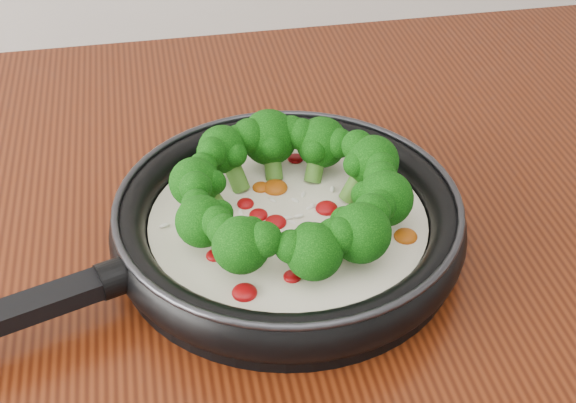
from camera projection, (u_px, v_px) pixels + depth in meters
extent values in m
cylinder|color=black|center=(288.00, 241.00, 0.71)|extent=(0.37, 0.37, 0.01)
torus|color=black|center=(288.00, 221.00, 0.70)|extent=(0.39, 0.39, 0.03)
torus|color=#2D2D33|center=(288.00, 202.00, 0.68)|extent=(0.38, 0.38, 0.01)
cube|color=black|center=(14.00, 313.00, 0.60)|extent=(0.18, 0.08, 0.02)
cylinder|color=black|center=(116.00, 277.00, 0.63)|extent=(0.04, 0.04, 0.03)
cylinder|color=white|center=(288.00, 227.00, 0.70)|extent=(0.31, 0.31, 0.02)
ellipsoid|color=#98070A|center=(258.00, 215.00, 0.70)|extent=(0.02, 0.02, 0.01)
ellipsoid|color=#98070A|center=(276.00, 222.00, 0.69)|extent=(0.03, 0.03, 0.01)
ellipsoid|color=#AF490B|center=(275.00, 188.00, 0.73)|extent=(0.03, 0.03, 0.01)
ellipsoid|color=#98070A|center=(245.00, 293.00, 0.62)|extent=(0.03, 0.03, 0.01)
ellipsoid|color=#98070A|center=(296.00, 159.00, 0.76)|extent=(0.02, 0.02, 0.01)
ellipsoid|color=#AF490B|center=(206.00, 181.00, 0.73)|extent=(0.03, 0.03, 0.01)
ellipsoid|color=#98070A|center=(246.00, 204.00, 0.71)|extent=(0.02, 0.02, 0.01)
ellipsoid|color=#98070A|center=(354.00, 221.00, 0.69)|extent=(0.02, 0.02, 0.01)
ellipsoid|color=#AF490B|center=(261.00, 187.00, 0.73)|extent=(0.02, 0.02, 0.01)
ellipsoid|color=#98070A|center=(307.00, 230.00, 0.68)|extent=(0.02, 0.02, 0.01)
ellipsoid|color=#98070A|center=(215.00, 255.00, 0.65)|extent=(0.02, 0.02, 0.01)
ellipsoid|color=#AF490B|center=(205.00, 183.00, 0.73)|extent=(0.02, 0.02, 0.01)
ellipsoid|color=#98070A|center=(327.00, 208.00, 0.70)|extent=(0.02, 0.02, 0.01)
ellipsoid|color=#98070A|center=(319.00, 157.00, 0.77)|extent=(0.03, 0.03, 0.01)
ellipsoid|color=#AF490B|center=(374.00, 225.00, 0.68)|extent=(0.03, 0.03, 0.01)
ellipsoid|color=#98070A|center=(292.00, 277.00, 0.63)|extent=(0.02, 0.02, 0.01)
ellipsoid|color=#98070A|center=(214.00, 220.00, 0.69)|extent=(0.02, 0.02, 0.01)
ellipsoid|color=#AF490B|center=(406.00, 236.00, 0.67)|extent=(0.02, 0.02, 0.01)
ellipsoid|color=white|center=(301.00, 272.00, 0.64)|extent=(0.01, 0.01, 0.00)
ellipsoid|color=white|center=(288.00, 231.00, 0.68)|extent=(0.01, 0.00, 0.00)
ellipsoid|color=white|center=(330.00, 231.00, 0.68)|extent=(0.01, 0.01, 0.00)
ellipsoid|color=white|center=(253.00, 259.00, 0.65)|extent=(0.01, 0.01, 0.00)
ellipsoid|color=white|center=(272.00, 200.00, 0.71)|extent=(0.01, 0.01, 0.00)
ellipsoid|color=white|center=(306.00, 177.00, 0.74)|extent=(0.01, 0.01, 0.00)
ellipsoid|color=white|center=(326.00, 240.00, 0.67)|extent=(0.00, 0.01, 0.00)
ellipsoid|color=white|center=(284.00, 218.00, 0.69)|extent=(0.01, 0.01, 0.00)
ellipsoid|color=white|center=(217.00, 231.00, 0.68)|extent=(0.01, 0.01, 0.00)
ellipsoid|color=white|center=(241.00, 212.00, 0.70)|extent=(0.00, 0.01, 0.00)
ellipsoid|color=white|center=(252.00, 291.00, 0.62)|extent=(0.01, 0.01, 0.00)
ellipsoid|color=white|center=(312.00, 206.00, 0.71)|extent=(0.01, 0.01, 0.00)
ellipsoid|color=white|center=(299.00, 216.00, 0.69)|extent=(0.01, 0.01, 0.00)
ellipsoid|color=white|center=(303.00, 195.00, 0.72)|extent=(0.01, 0.01, 0.00)
ellipsoid|color=white|center=(292.00, 223.00, 0.69)|extent=(0.01, 0.01, 0.00)
ellipsoid|color=white|center=(310.00, 208.00, 0.70)|extent=(0.01, 0.01, 0.00)
ellipsoid|color=white|center=(332.00, 189.00, 0.72)|extent=(0.01, 0.01, 0.00)
ellipsoid|color=white|center=(288.00, 218.00, 0.69)|extent=(0.01, 0.01, 0.00)
ellipsoid|color=white|center=(295.00, 200.00, 0.71)|extent=(0.01, 0.01, 0.00)
ellipsoid|color=white|center=(322.00, 232.00, 0.68)|extent=(0.01, 0.01, 0.00)
ellipsoid|color=white|center=(164.00, 226.00, 0.68)|extent=(0.01, 0.01, 0.00)
ellipsoid|color=white|center=(305.00, 241.00, 0.67)|extent=(0.01, 0.01, 0.00)
ellipsoid|color=white|center=(286.00, 217.00, 0.69)|extent=(0.01, 0.01, 0.00)
cylinder|color=#52882C|center=(356.00, 183.00, 0.71)|extent=(0.03, 0.02, 0.04)
sphere|color=black|center=(373.00, 161.00, 0.70)|extent=(0.06, 0.06, 0.05)
sphere|color=black|center=(358.00, 146.00, 0.71)|extent=(0.04, 0.04, 0.03)
sphere|color=black|center=(380.00, 167.00, 0.69)|extent=(0.03, 0.03, 0.03)
sphere|color=black|center=(356.00, 164.00, 0.70)|extent=(0.03, 0.03, 0.02)
cylinder|color=#52882C|center=(315.00, 166.00, 0.73)|extent=(0.03, 0.03, 0.03)
sphere|color=black|center=(322.00, 142.00, 0.74)|extent=(0.06, 0.06, 0.05)
sphere|color=black|center=(301.00, 134.00, 0.73)|extent=(0.04, 0.04, 0.03)
sphere|color=black|center=(339.00, 143.00, 0.72)|extent=(0.04, 0.04, 0.03)
sphere|color=black|center=(315.00, 150.00, 0.72)|extent=(0.03, 0.03, 0.02)
cylinder|color=#52882C|center=(273.00, 162.00, 0.74)|extent=(0.02, 0.03, 0.04)
sphere|color=black|center=(269.00, 137.00, 0.74)|extent=(0.07, 0.07, 0.05)
sphere|color=black|center=(249.00, 136.00, 0.73)|extent=(0.04, 0.04, 0.03)
sphere|color=black|center=(291.00, 132.00, 0.74)|extent=(0.04, 0.04, 0.03)
sphere|color=black|center=(273.00, 145.00, 0.72)|extent=(0.03, 0.03, 0.03)
cylinder|color=#52882C|center=(235.00, 173.00, 0.72)|extent=(0.03, 0.03, 0.04)
sphere|color=black|center=(222.00, 149.00, 0.72)|extent=(0.06, 0.06, 0.04)
sphere|color=black|center=(212.00, 152.00, 0.70)|extent=(0.03, 0.03, 0.03)
sphere|color=black|center=(238.00, 138.00, 0.72)|extent=(0.03, 0.03, 0.03)
sphere|color=black|center=(235.00, 155.00, 0.71)|extent=(0.03, 0.03, 0.02)
cylinder|color=#52882C|center=(213.00, 200.00, 0.69)|extent=(0.03, 0.02, 0.03)
sphere|color=black|center=(194.00, 183.00, 0.68)|extent=(0.06, 0.06, 0.04)
sphere|color=black|center=(196.00, 187.00, 0.67)|extent=(0.03, 0.03, 0.03)
sphere|color=black|center=(203.00, 167.00, 0.69)|extent=(0.03, 0.03, 0.03)
sphere|color=black|center=(214.00, 182.00, 0.68)|extent=(0.03, 0.03, 0.02)
cylinder|color=#52882C|center=(219.00, 231.00, 0.66)|extent=(0.03, 0.02, 0.03)
sphere|color=black|center=(202.00, 221.00, 0.64)|extent=(0.05, 0.05, 0.04)
sphere|color=black|center=(217.00, 223.00, 0.63)|extent=(0.03, 0.03, 0.03)
sphere|color=black|center=(197.00, 204.00, 0.65)|extent=(0.03, 0.03, 0.03)
sphere|color=black|center=(220.00, 213.00, 0.65)|extent=(0.03, 0.03, 0.02)
cylinder|color=#52882C|center=(251.00, 251.00, 0.64)|extent=(0.03, 0.03, 0.04)
sphere|color=black|center=(241.00, 245.00, 0.61)|extent=(0.06, 0.06, 0.05)
sphere|color=black|center=(264.00, 240.00, 0.61)|extent=(0.04, 0.04, 0.03)
sphere|color=black|center=(224.00, 230.00, 0.62)|extent=(0.03, 0.03, 0.03)
sphere|color=black|center=(251.00, 231.00, 0.63)|extent=(0.03, 0.03, 0.02)
cylinder|color=#52882C|center=(309.00, 255.00, 0.64)|extent=(0.02, 0.03, 0.03)
sphere|color=black|center=(314.00, 252.00, 0.61)|extent=(0.06, 0.06, 0.05)
sphere|color=black|center=(334.00, 236.00, 0.62)|extent=(0.04, 0.04, 0.03)
sphere|color=black|center=(291.00, 247.00, 0.61)|extent=(0.03, 0.03, 0.03)
sphere|color=black|center=(308.00, 236.00, 0.63)|extent=(0.03, 0.03, 0.02)
cylinder|color=#52882C|center=(345.00, 241.00, 0.65)|extent=(0.03, 0.03, 0.04)
sphere|color=black|center=(361.00, 233.00, 0.63)|extent=(0.06, 0.06, 0.05)
sphere|color=black|center=(372.00, 212.00, 0.63)|extent=(0.04, 0.04, 0.03)
sphere|color=black|center=(341.00, 235.00, 0.61)|extent=(0.04, 0.04, 0.03)
sphere|color=black|center=(345.00, 221.00, 0.63)|extent=(0.03, 0.03, 0.02)
cylinder|color=#52882C|center=(365.00, 213.00, 0.68)|extent=(0.03, 0.03, 0.04)
sphere|color=black|center=(385.00, 198.00, 0.66)|extent=(0.06, 0.06, 0.05)
sphere|color=black|center=(381.00, 178.00, 0.67)|extent=(0.04, 0.04, 0.03)
sphere|color=black|center=(380.00, 205.00, 0.65)|extent=(0.03, 0.03, 0.03)
sphere|color=black|center=(365.00, 195.00, 0.67)|extent=(0.03, 0.03, 0.02)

